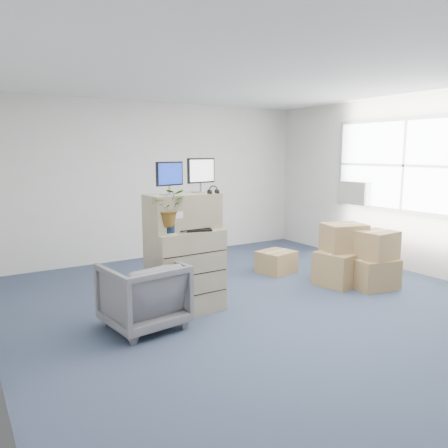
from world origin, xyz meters
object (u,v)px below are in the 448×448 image
at_px(potted_plant, 168,213).
at_px(monitor_left, 170,176).
at_px(water_bottle, 190,218).
at_px(office_chair, 143,292).
at_px(monitor_right, 201,173).
at_px(filing_cabinet_lower, 186,271).
at_px(keyboard, 192,230).

bearing_deg(potted_plant, monitor_left, 51.81).
relative_size(water_bottle, office_chair, 0.32).
bearing_deg(monitor_right, monitor_left, 177.81).
height_order(filing_cabinet_lower, potted_plant, potted_plant).
distance_m(filing_cabinet_lower, keyboard, 0.52).
height_order(monitor_right, office_chair, monitor_right).
bearing_deg(office_chair, water_bottle, -165.72).
relative_size(monitor_right, keyboard, 0.92).
distance_m(filing_cabinet_lower, monitor_left, 1.15).
bearing_deg(monitor_left, office_chair, -171.24).
relative_size(water_bottle, potted_plant, 0.52).
height_order(keyboard, water_bottle, water_bottle).
distance_m(monitor_right, water_bottle, 0.55).
distance_m(potted_plant, office_chair, 0.91).
distance_m(monitor_left, monitor_right, 0.47).
height_order(monitor_right, water_bottle, monitor_right).
relative_size(monitor_left, keyboard, 0.84).
bearing_deg(monitor_left, filing_cabinet_lower, -15.96).
relative_size(filing_cabinet_lower, office_chair, 1.23).
height_order(monitor_left, potted_plant, monitor_left).
bearing_deg(filing_cabinet_lower, office_chair, -164.05).
bearing_deg(monitor_left, monitor_right, -4.90).
bearing_deg(office_chair, monitor_right, -169.32).
bearing_deg(potted_plant, monitor_right, 19.83).
distance_m(keyboard, water_bottle, 0.23).
bearing_deg(keyboard, filing_cabinet_lower, 127.15).
xyz_separation_m(filing_cabinet_lower, keyboard, (0.04, -0.10, 0.51)).
bearing_deg(office_chair, potted_plant, -172.43).
bearing_deg(water_bottle, office_chair, -158.55).
height_order(keyboard, office_chair, keyboard).
xyz_separation_m(monitor_left, monitor_right, (0.46, 0.09, 0.02)).
relative_size(keyboard, office_chair, 0.55).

